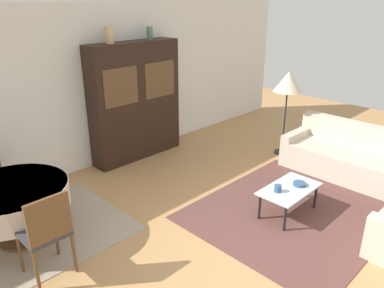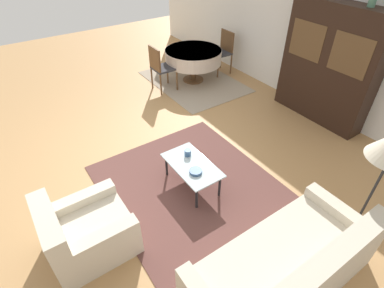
{
  "view_description": "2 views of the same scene",
  "coord_description": "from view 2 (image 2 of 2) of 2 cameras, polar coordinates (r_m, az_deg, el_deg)",
  "views": [
    {
      "loc": [
        -3.03,
        -1.83,
        2.77
      ],
      "look_at": [
        0.2,
        1.4,
        0.95
      ],
      "focal_mm": 35.0,
      "sensor_mm": 36.0,
      "label": 1
    },
    {
      "loc": [
        3.54,
        -1.39,
        3.14
      ],
      "look_at": [
        0.99,
        0.36,
        0.75
      ],
      "focal_mm": 28.0,
      "sensor_mm": 36.0,
      "label": 2
    }
  ],
  "objects": [
    {
      "name": "dining_chair_near",
      "position": [
        6.6,
        -6.1,
        14.58
      ],
      "size": [
        0.44,
        0.44,
        0.97
      ],
      "color": "brown",
      "rests_on": "dining_rug"
    },
    {
      "name": "wall_back",
      "position": [
        6.4,
        20.78,
        19.21
      ],
      "size": [
        10.0,
        0.06,
        2.7
      ],
      "color": "white",
      "rests_on": "ground_plane"
    },
    {
      "name": "dining_rug",
      "position": [
        7.19,
        0.35,
        11.86
      ],
      "size": [
        2.39,
        1.72,
        0.01
      ],
      "color": "gray",
      "rests_on": "ground_plane"
    },
    {
      "name": "display_cabinet",
      "position": [
        5.91,
        24.55,
        13.45
      ],
      "size": [
        1.72,
        0.39,
        2.06
      ],
      "color": "black",
      "rests_on": "ground_plane"
    },
    {
      "name": "coffee_table",
      "position": [
        4.17,
        0.0,
        -4.37
      ],
      "size": [
        0.9,
        0.5,
        0.38
      ],
      "color": "black",
      "rests_on": "area_rug"
    },
    {
      "name": "ground_plane",
      "position": [
        4.94,
        -9.96,
        -2.5
      ],
      "size": [
        14.0,
        14.0,
        0.0
      ],
      "primitive_type": "plane",
      "color": "tan"
    },
    {
      "name": "dining_table",
      "position": [
        7.01,
        0.24,
        16.36
      ],
      "size": [
        1.28,
        1.28,
        0.73
      ],
      "color": "brown",
      "rests_on": "dining_rug"
    },
    {
      "name": "armchair",
      "position": [
        3.71,
        -19.67,
        -15.6
      ],
      "size": [
        0.81,
        0.91,
        0.79
      ],
      "color": "beige",
      "rests_on": "ground_plane"
    },
    {
      "name": "couch",
      "position": [
        3.41,
        17.49,
        -21.81
      ],
      "size": [
        0.9,
        2.0,
        0.82
      ],
      "rotation": [
        0.0,
        0.0,
        1.57
      ],
      "color": "beige",
      "rests_on": "ground_plane"
    },
    {
      "name": "cup",
      "position": [
        4.26,
        -0.82,
        -1.69
      ],
      "size": [
        0.09,
        0.09,
        0.1
      ],
      "color": "#33517A",
      "rests_on": "coffee_table"
    },
    {
      "name": "dining_chair_far",
      "position": [
        7.5,
        5.91,
        17.48
      ],
      "size": [
        0.44,
        0.44,
        0.97
      ],
      "rotation": [
        0.0,
        0.0,
        3.14
      ],
      "color": "brown",
      "rests_on": "dining_rug"
    },
    {
      "name": "bowl",
      "position": [
        4.01,
        0.71,
        -5.24
      ],
      "size": [
        0.17,
        0.17,
        0.04
      ],
      "color": "#33517A",
      "rests_on": "coffee_table"
    },
    {
      "name": "area_rug",
      "position": [
        4.34,
        0.15,
        -8.52
      ],
      "size": [
        2.65,
        2.27,
        0.01
      ],
      "color": "brown",
      "rests_on": "ground_plane"
    }
  ]
}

